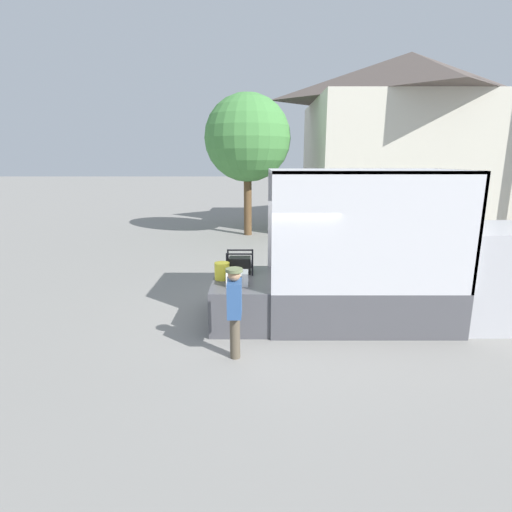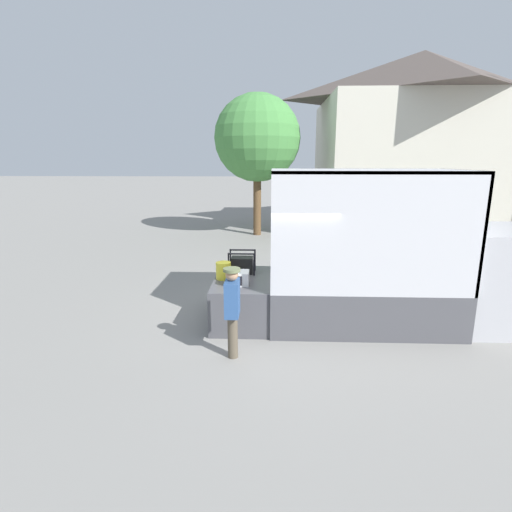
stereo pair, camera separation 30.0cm
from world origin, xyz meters
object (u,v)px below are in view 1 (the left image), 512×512
object	(u,v)px
microwave	(238,278)
orange_bucket	(223,271)
worker_person	(236,304)
portable_generator	(242,265)
box_truck	(422,279)
street_tree	(249,138)

from	to	relation	value
microwave	orange_bucket	bearing A→B (deg)	132.21
microwave	worker_person	distance (m)	1.35
worker_person	portable_generator	bearing A→B (deg)	89.37
box_truck	worker_person	xyz separation A→B (m)	(-3.95, -1.79, 0.08)
box_truck	portable_generator	xyz separation A→B (m)	(-3.93, 0.44, 0.20)
portable_generator	box_truck	bearing A→B (deg)	-6.34
orange_bucket	box_truck	bearing A→B (deg)	0.79
box_truck	microwave	size ratio (longest dim) A/B	13.10
orange_bucket	street_tree	world-z (taller)	street_tree
orange_bucket	street_tree	size ratio (longest dim) A/B	0.06
worker_person	orange_bucket	bearing A→B (deg)	101.66
worker_person	box_truck	bearing A→B (deg)	24.36
street_tree	orange_bucket	bearing A→B (deg)	-91.91
street_tree	worker_person	bearing A→B (deg)	-89.94
worker_person	street_tree	xyz separation A→B (m)	(-0.01, 12.08, 3.37)
orange_bucket	street_tree	distance (m)	10.85
portable_generator	worker_person	world-z (taller)	worker_person
microwave	portable_generator	xyz separation A→B (m)	(0.04, 0.88, 0.05)
box_truck	portable_generator	size ratio (longest dim) A/B	9.67
orange_bucket	street_tree	xyz separation A→B (m)	(0.35, 10.35, 3.26)
microwave	orange_bucket	size ratio (longest dim) A/B	1.20
worker_person	street_tree	distance (m)	12.54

